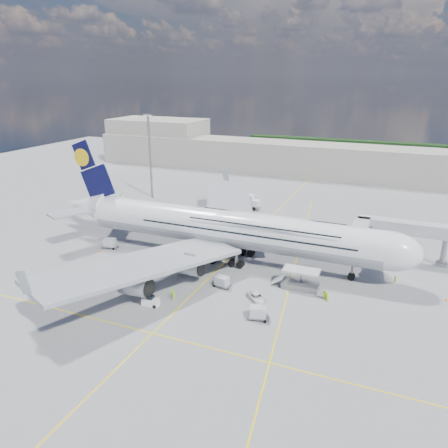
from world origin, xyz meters
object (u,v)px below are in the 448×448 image
at_px(cargo_loader, 300,282).
at_px(dolly_nose_near, 222,281).
at_px(crew_wing, 136,290).
at_px(crew_nose, 395,280).
at_px(dolly_nose_far, 258,313).
at_px(light_mast, 150,156).
at_px(crew_van, 327,297).
at_px(cone_wing_right_inner, 166,260).
at_px(dolly_row_c, 191,266).
at_px(service_van, 257,297).
at_px(dolly_row_b, 134,280).
at_px(catering_truck_inner, 238,232).
at_px(jet_bridge, 386,231).
at_px(cone_wing_left_inner, 192,228).
at_px(baggage_tug, 151,301).
at_px(cone_wing_right_outer, 138,287).
at_px(dolly_back, 110,243).
at_px(dolly_row_a, 112,264).
at_px(crew_tug, 173,295).
at_px(cone_wing_left_outer, 249,213).
at_px(cone_tail, 100,251).
at_px(catering_truck_outer, 247,202).
at_px(cone_nose, 446,300).
at_px(airliner, 230,228).
at_px(crew_loader, 324,295).

distance_m(cargo_loader, dolly_nose_near, 14.03).
bearing_deg(crew_wing, dolly_nose_near, -37.90).
xyz_separation_m(dolly_nose_near, crew_nose, (28.95, 13.59, -0.33)).
bearing_deg(crew_wing, cargo_loader, -43.92).
bearing_deg(dolly_nose_far, light_mast, 120.40).
xyz_separation_m(crew_van, cone_wing_right_inner, (-33.65, 3.73, -0.51)).
height_order(dolly_row_c, service_van, dolly_row_c).
relative_size(dolly_row_b, dolly_nose_near, 0.90).
height_order(dolly_row_b, catering_truck_inner, catering_truck_inner).
relative_size(jet_bridge, crew_wing, 10.99).
relative_size(catering_truck_inner, cone_wing_left_inner, 11.58).
relative_size(baggage_tug, cone_wing_right_outer, 5.41).
bearing_deg(dolly_back, dolly_row_a, -63.42).
distance_m(crew_tug, cone_wing_left_outer, 50.87).
height_order(dolly_back, crew_van, dolly_back).
relative_size(light_mast, cone_wing_left_inner, 42.65).
bearing_deg(crew_wing, cone_tail, 71.96).
xyz_separation_m(dolly_nose_near, cone_wing_right_outer, (-13.78, -6.32, -0.83)).
relative_size(cone_wing_left_inner, cone_wing_right_inner, 1.21).
height_order(catering_truck_outer, cone_wing_right_inner, catering_truck_outer).
height_order(crew_van, cone_nose, crew_van).
bearing_deg(crew_tug, dolly_row_a, 157.70).
xyz_separation_m(crew_tug, cone_wing_left_outer, (-4.38, 50.67, -0.68)).
distance_m(dolly_nose_near, service_van, 7.85).
bearing_deg(dolly_nose_far, dolly_row_a, 153.46).
height_order(dolly_nose_far, service_van, dolly_nose_far).
bearing_deg(dolly_row_b, crew_wing, -34.13).
bearing_deg(crew_van, catering_truck_inner, 1.04).
distance_m(crew_van, crew_tug, 26.37).
bearing_deg(crew_nose, dolly_row_c, 155.13).
bearing_deg(dolly_nose_far, cone_wing_right_outer, 162.39).
height_order(light_mast, dolly_row_c, light_mast).
relative_size(dolly_row_a, crew_tug, 1.93).
bearing_deg(jet_bridge, catering_truck_outer, 147.68).
bearing_deg(airliner, dolly_row_c, -119.83).
height_order(baggage_tug, cone_tail, baggage_tug).
height_order(crew_wing, cone_wing_left_outer, crew_wing).
distance_m(jet_bridge, catering_truck_outer, 45.63).
bearing_deg(service_van, dolly_row_c, 112.99).
xyz_separation_m(crew_loader, crew_van, (0.56, -0.07, -0.17)).
xyz_separation_m(crew_van, cone_tail, (-49.32, 2.58, -0.44)).
xyz_separation_m(baggage_tug, cone_wing_right_outer, (-5.48, 4.57, -0.53)).
bearing_deg(light_mast, dolly_nose_near, -47.15).
bearing_deg(cone_nose, cone_wing_left_inner, 164.35).
relative_size(cone_nose, cone_wing_right_inner, 1.09).
bearing_deg(dolly_row_b, catering_truck_inner, 88.41).
xyz_separation_m(jet_bridge, dolly_row_c, (-34.26, -19.15, -5.88)).
xyz_separation_m(light_mast, service_van, (51.18, -49.55, -12.58)).
distance_m(cargo_loader, cone_wing_left_outer, 44.65).
height_order(service_van, cone_nose, service_van).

